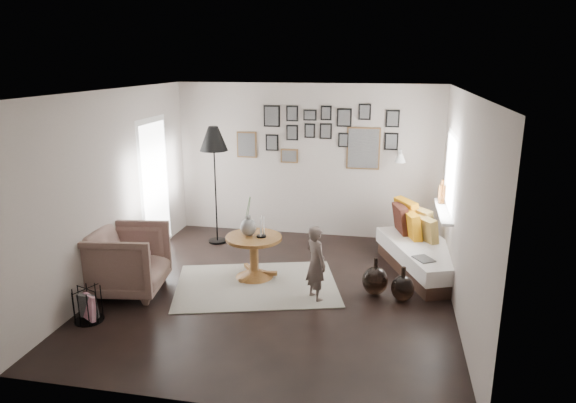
% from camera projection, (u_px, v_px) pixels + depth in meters
% --- Properties ---
extents(ground, '(4.80, 4.80, 0.00)m').
position_uv_depth(ground, '(277.00, 291.00, 6.82)').
color(ground, black).
rests_on(ground, ground).
extents(wall_back, '(4.50, 0.00, 4.50)m').
position_uv_depth(wall_back, '(307.00, 161.00, 8.75)').
color(wall_back, '#A79B92').
rests_on(wall_back, ground).
extents(wall_front, '(4.50, 0.00, 4.50)m').
position_uv_depth(wall_front, '(214.00, 270.00, 4.21)').
color(wall_front, '#A79B92').
rests_on(wall_front, ground).
extents(wall_left, '(0.00, 4.80, 4.80)m').
position_uv_depth(wall_left, '(113.00, 188.00, 6.90)').
color(wall_left, '#A79B92').
rests_on(wall_left, ground).
extents(wall_right, '(0.00, 4.80, 4.80)m').
position_uv_depth(wall_right, '(462.00, 206.00, 6.06)').
color(wall_right, '#A79B92').
rests_on(wall_right, ground).
extents(ceiling, '(4.80, 4.80, 0.00)m').
position_uv_depth(ceiling, '(276.00, 91.00, 6.13)').
color(ceiling, white).
rests_on(ceiling, wall_back).
extents(door_left, '(0.00, 2.14, 2.14)m').
position_uv_depth(door_left, '(155.00, 186.00, 8.10)').
color(door_left, white).
rests_on(door_left, wall_left).
extents(window_right, '(0.15, 1.32, 1.30)m').
position_uv_depth(window_right, '(443.00, 205.00, 7.44)').
color(window_right, white).
rests_on(window_right, wall_right).
extents(gallery_wall, '(2.74, 0.03, 1.08)m').
position_uv_depth(gallery_wall, '(324.00, 136.00, 8.56)').
color(gallery_wall, brown).
rests_on(gallery_wall, wall_back).
extents(wall_sconce, '(0.18, 0.36, 0.16)m').
position_uv_depth(wall_sconce, '(400.00, 158.00, 8.16)').
color(wall_sconce, white).
rests_on(wall_sconce, wall_back).
extents(rug, '(2.49, 2.04, 0.01)m').
position_uv_depth(rug, '(257.00, 285.00, 6.98)').
color(rug, white).
rests_on(rug, ground).
extents(pedestal_table, '(0.78, 0.78, 0.61)m').
position_uv_depth(pedestal_table, '(254.00, 259.00, 7.17)').
color(pedestal_table, brown).
rests_on(pedestal_table, ground).
extents(vase, '(0.22, 0.22, 0.56)m').
position_uv_depth(vase, '(248.00, 224.00, 7.07)').
color(vase, black).
rests_on(vase, pedestal_table).
extents(candles, '(0.13, 0.13, 0.29)m').
position_uv_depth(candles, '(261.00, 227.00, 7.02)').
color(candles, black).
rests_on(candles, pedestal_table).
extents(daybed, '(1.41, 1.99, 0.90)m').
position_uv_depth(daybed, '(424.00, 252.00, 7.42)').
color(daybed, black).
rests_on(daybed, ground).
extents(magazine_on_daybed, '(0.32, 0.34, 0.01)m').
position_uv_depth(magazine_on_daybed, '(424.00, 259.00, 6.78)').
color(magazine_on_daybed, black).
rests_on(magazine_on_daybed, daybed).
extents(armchair, '(1.09, 1.07, 0.88)m').
position_uv_depth(armchair, '(127.00, 260.00, 6.69)').
color(armchair, brown).
rests_on(armchair, ground).
extents(armchair_cushion, '(0.44, 0.45, 0.18)m').
position_uv_depth(armchair_cushion, '(130.00, 256.00, 6.72)').
color(armchair_cushion, silver).
rests_on(armchair_cushion, armchair).
extents(floor_lamp, '(0.45, 0.45, 1.95)m').
position_uv_depth(floor_lamp, '(214.00, 143.00, 8.21)').
color(floor_lamp, black).
rests_on(floor_lamp, ground).
extents(magazine_basket, '(0.42, 0.42, 0.40)m').
position_uv_depth(magazine_basket, '(88.00, 305.00, 5.99)').
color(magazine_basket, black).
rests_on(magazine_basket, ground).
extents(demijohn_large, '(0.33, 0.33, 0.50)m').
position_uv_depth(demijohn_large, '(375.00, 280.00, 6.67)').
color(demijohn_large, black).
rests_on(demijohn_large, ground).
extents(demijohn_small, '(0.30, 0.30, 0.46)m').
position_uv_depth(demijohn_small, '(403.00, 288.00, 6.50)').
color(demijohn_small, black).
rests_on(demijohn_small, ground).
extents(child, '(0.41, 0.42, 0.98)m').
position_uv_depth(child, '(316.00, 263.00, 6.47)').
color(child, brown).
rests_on(child, ground).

